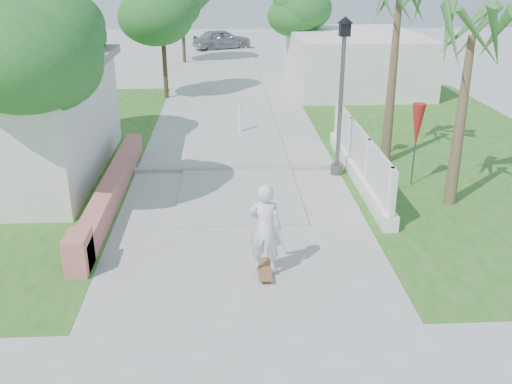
{
  "coord_description": "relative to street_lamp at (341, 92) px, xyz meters",
  "views": [
    {
      "loc": [
        -0.32,
        -10.03,
        5.76
      ],
      "look_at": [
        0.31,
        1.49,
        1.1
      ],
      "focal_mm": 40.0,
      "sensor_mm": 36.0,
      "label": 1
    }
  ],
  "objects": [
    {
      "name": "ground",
      "position": [
        -2.9,
        -5.5,
        -2.43
      ],
      "size": [
        90.0,
        90.0,
        0.0
      ],
      "primitive_type": "plane",
      "color": "#B7B7B2",
      "rests_on": "ground"
    },
    {
      "name": "street_lamp",
      "position": [
        0.0,
        0.0,
        0.0
      ],
      "size": [
        0.44,
        0.44,
        4.44
      ],
      "color": "#59595E",
      "rests_on": "ground"
    },
    {
      "name": "grass_right",
      "position": [
        4.1,
        2.5,
        -2.42
      ],
      "size": [
        8.0,
        20.0,
        0.01
      ],
      "primitive_type": "cube",
      "color": "#24641F",
      "rests_on": "ground"
    },
    {
      "name": "tree_path_right",
      "position": [
        0.32,
        14.48,
        1.07
      ],
      "size": [
        3.0,
        3.0,
        4.79
      ],
      "color": "#4C3826",
      "rests_on": "ground"
    },
    {
      "name": "lattice_fence",
      "position": [
        0.5,
        -0.5,
        -1.88
      ],
      "size": [
        0.35,
        7.0,
        1.5
      ],
      "color": "white",
      "rests_on": "ground"
    },
    {
      "name": "grass_left",
      "position": [
        -9.9,
        2.5,
        -2.42
      ],
      "size": [
        8.0,
        20.0,
        0.01
      ],
      "primitive_type": "cube",
      "color": "#24641F",
      "rests_on": "ground"
    },
    {
      "name": "skateboarder",
      "position": [
        -2.56,
        -4.88,
        -1.56
      ],
      "size": [
        0.73,
        2.9,
        1.91
      ],
      "rotation": [
        0.0,
        0.0,
        2.92
      ],
      "color": "brown",
      "rests_on": "ground"
    },
    {
      "name": "tree_left_near",
      "position": [
        -7.38,
        -2.52,
        1.4
      ],
      "size": [
        3.6,
        3.6,
        5.28
      ],
      "color": "#4C3826",
      "rests_on": "ground"
    },
    {
      "name": "patio_umbrella",
      "position": [
        1.9,
        -1.0,
        -0.74
      ],
      "size": [
        0.36,
        0.36,
        2.3
      ],
      "color": "#59595E",
      "rests_on": "ground"
    },
    {
      "name": "path_strip",
      "position": [
        -2.9,
        14.5,
        -2.4
      ],
      "size": [
        3.2,
        36.0,
        0.06
      ],
      "primitive_type": "cube",
      "color": "#B7B7B2",
      "rests_on": "ground"
    },
    {
      "name": "pink_wall",
      "position": [
        -6.2,
        -1.95,
        -2.11
      ],
      "size": [
        0.45,
        8.2,
        0.8
      ],
      "color": "#BE6E61",
      "rests_on": "ground"
    },
    {
      "name": "tree_path_left",
      "position": [
        -5.88,
        10.48,
        1.39
      ],
      "size": [
        3.4,
        3.4,
        5.23
      ],
      "color": "#4C3826",
      "rests_on": "ground"
    },
    {
      "name": "parked_car",
      "position": [
        -3.37,
        26.13,
        -1.73
      ],
      "size": [
        4.42,
        3.1,
        1.4
      ],
      "primitive_type": "imported",
      "rotation": [
        0.0,
        0.0,
        1.97
      ],
      "color": "#A9ACB0",
      "rests_on": "ground"
    },
    {
      "name": "palm_near",
      "position": [
        2.5,
        -2.3,
        1.53
      ],
      "size": [
        1.8,
        1.8,
        4.7
      ],
      "color": "brown",
      "rests_on": "ground"
    },
    {
      "name": "curb",
      "position": [
        -2.9,
        0.5,
        -2.38
      ],
      "size": [
        6.5,
        0.25,
        0.1
      ],
      "primitive_type": "cube",
      "color": "#999993",
      "rests_on": "ground"
    },
    {
      "name": "dog",
      "position": [
        -2.39,
        -3.41,
        -2.19
      ],
      "size": [
        0.37,
        0.63,
        0.43
      ],
      "rotation": [
        0.0,
        0.0,
        -0.21
      ],
      "color": "silver",
      "rests_on": "ground"
    },
    {
      "name": "building_right",
      "position": [
        3.1,
        12.5,
        -1.13
      ],
      "size": [
        6.0,
        8.0,
        2.6
      ],
      "primitive_type": "cube",
      "color": "silver",
      "rests_on": "ground"
    },
    {
      "name": "palm_far",
      "position": [
        1.7,
        1.0,
        2.06
      ],
      "size": [
        1.8,
        1.8,
        5.3
      ],
      "color": "brown",
      "rests_on": "ground"
    },
    {
      "name": "bollard",
      "position": [
        -2.7,
        4.5,
        -1.84
      ],
      "size": [
        0.14,
        0.14,
        1.09
      ],
      "color": "white",
      "rests_on": "ground"
    },
    {
      "name": "tree_left_mid",
      "position": [
        -8.38,
        2.98,
        1.07
      ],
      "size": [
        3.2,
        3.2,
        4.85
      ],
      "color": "#4C3826",
      "rests_on": "ground"
    }
  ]
}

